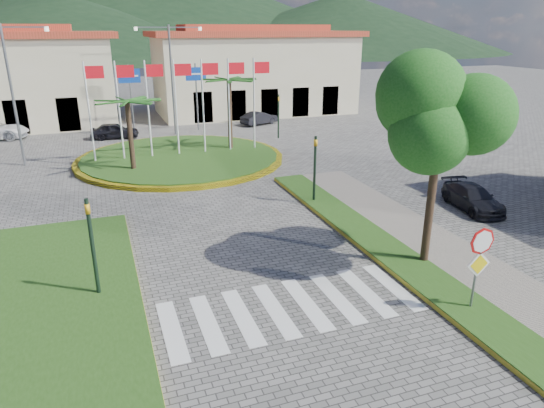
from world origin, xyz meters
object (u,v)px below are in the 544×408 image
object	(u,v)px
stop_sign	(480,256)
car_dark_b	(259,118)
roundabout_island	(181,157)
car_side_right	(473,198)
car_dark_a	(115,131)
deciduous_tree	(441,115)

from	to	relation	value
stop_sign	car_dark_b	xyz separation A→B (m)	(3.47, 29.61, -1.24)
roundabout_island	car_side_right	bearing A→B (deg)	-50.20
stop_sign	car_dark_a	world-z (taller)	stop_sign
car_dark_b	car_side_right	xyz separation A→B (m)	(2.58, -22.70, -0.02)
stop_sign	car_dark_b	bearing A→B (deg)	83.32
deciduous_tree	car_side_right	distance (m)	8.14
stop_sign	car_side_right	distance (m)	9.27
deciduous_tree	car_dark_a	distance (m)	26.96
stop_sign	car_dark_b	size ratio (longest dim) A/B	0.79
car_dark_a	car_dark_b	xyz separation A→B (m)	(11.86, 1.57, -0.03)
roundabout_island	deciduous_tree	xyz separation A→B (m)	(5.50, -17.00, 5.00)
car_dark_a	car_dark_b	size ratio (longest dim) A/B	1.02
deciduous_tree	car_dark_a	size ratio (longest dim) A/B	1.99
roundabout_island	stop_sign	bearing A→B (deg)	-76.27
car_dark_b	car_side_right	distance (m)	22.85
car_dark_b	car_dark_a	bearing A→B (deg)	74.52
stop_sign	deciduous_tree	distance (m)	4.59
roundabout_island	car_dark_a	xyz separation A→B (m)	(-3.50, 8.00, 0.41)
car_side_right	deciduous_tree	bearing A→B (deg)	-135.48
roundabout_island	stop_sign	xyz separation A→B (m)	(4.90, -20.04, 1.61)
car_dark_b	deciduous_tree	bearing A→B (deg)	150.81
roundabout_island	stop_sign	size ratio (longest dim) A/B	4.79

